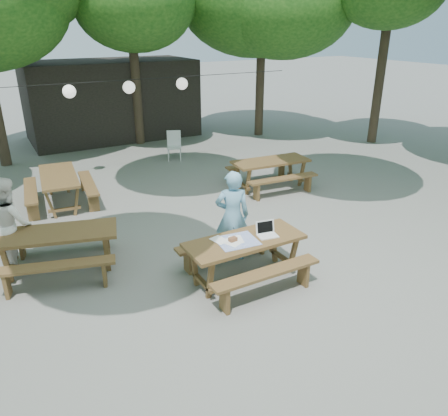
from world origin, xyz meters
name	(u,v)px	position (x,y,z in m)	size (l,w,h in m)	color
ground	(250,254)	(0.00, 0.00, 0.00)	(80.00, 80.00, 0.00)	#61615C
pavilion	(111,99)	(0.50, 10.50, 1.40)	(6.00, 3.00, 2.80)	black
main_picnic_table	(244,258)	(-0.54, -0.65, 0.39)	(2.00, 1.58, 0.75)	brown
picnic_table_nw	(59,251)	(-3.20, 1.16, 0.39)	(2.26, 2.04, 0.75)	brown
picnic_table_ne	(270,173)	(2.43, 2.84, 0.39)	(2.06, 1.74, 0.75)	brown
picnic_table_far_w	(60,189)	(-2.61, 4.33, 0.39)	(1.77, 2.07, 0.75)	brown
woman	(232,216)	(-0.35, 0.07, 0.85)	(0.62, 0.41, 1.69)	#72AED1
second_person	(10,223)	(-3.86, 1.71, 0.84)	(0.81, 0.63, 1.67)	white
plastic_chair	(174,152)	(1.26, 6.47, 0.26)	(0.58, 0.58, 0.90)	silver
laptop	(266,232)	(-0.14, -0.70, 0.81)	(0.37, 0.31, 0.24)	white
tabletop_clutter	(235,241)	(-0.71, -0.64, 0.76)	(0.73, 0.64, 0.08)	#3756BC
paper_lanterns	(129,87)	(-0.19, 6.00, 2.40)	(9.00, 0.34, 0.38)	black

